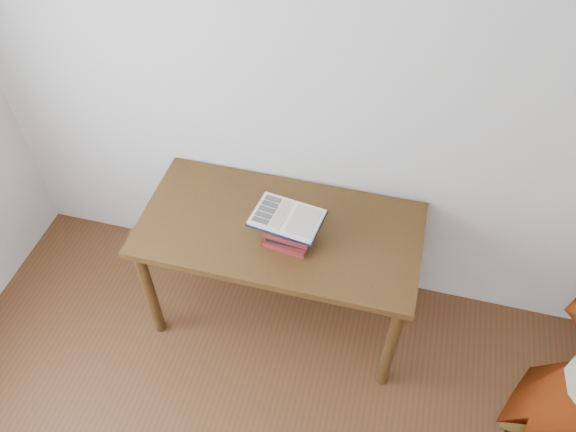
# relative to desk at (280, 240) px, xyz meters

# --- Properties ---
(room_shell) EXTENTS (3.54, 3.54, 2.62)m
(room_shell) POSITION_rel_desk_xyz_m (-0.04, -1.37, 0.96)
(room_shell) COLOR beige
(room_shell) RESTS_ON ground
(desk) EXTENTS (1.42, 0.71, 0.76)m
(desk) POSITION_rel_desk_xyz_m (0.00, 0.00, 0.00)
(desk) COLOR #482C12
(desk) RESTS_ON ground
(book_stack) EXTENTS (0.25, 0.20, 0.15)m
(book_stack) POSITION_rel_desk_xyz_m (0.07, -0.06, 0.17)
(book_stack) COLOR maroon
(book_stack) RESTS_ON desk
(open_book) EXTENTS (0.36, 0.27, 0.03)m
(open_book) POSITION_rel_desk_xyz_m (0.06, -0.07, 0.26)
(open_book) COLOR black
(open_book) RESTS_ON book_stack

